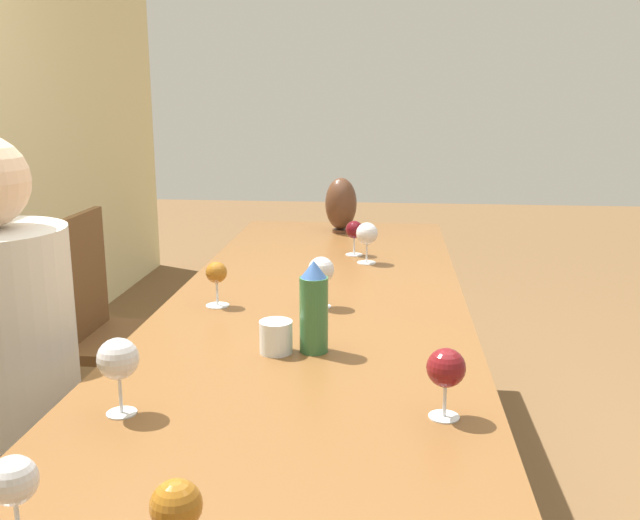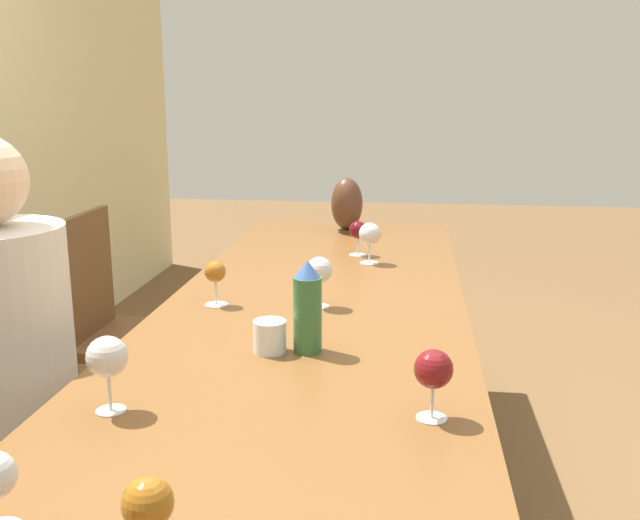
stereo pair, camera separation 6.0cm
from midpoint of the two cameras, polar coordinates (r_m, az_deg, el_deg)
dining_table at (r=2.11m, az=0.15°, el=-5.65°), size 2.81×0.90×0.76m
water_bottle at (r=1.72m, az=0.01°, el=-3.86°), size 0.07×0.07×0.23m
water_tumbler at (r=1.74m, az=-3.04°, el=-6.13°), size 0.08×0.08×0.08m
vase at (r=3.18m, az=2.77°, el=4.47°), size 0.14×0.14×0.25m
wine_glass_0 at (r=1.40m, az=10.30°, el=-8.69°), size 0.08×0.08×0.14m
wine_glass_1 at (r=1.46m, az=-15.52°, el=-7.56°), size 0.08×0.08×0.16m
wine_glass_2 at (r=0.99m, az=-11.82°, el=-18.69°), size 0.07×0.07×0.14m
wine_glass_3 at (r=2.62m, az=4.67°, el=2.04°), size 0.08×0.08×0.15m
wine_glass_4 at (r=2.08m, az=0.79°, el=-0.88°), size 0.08×0.08×0.15m
wine_glass_6 at (r=2.75m, az=3.69°, el=2.33°), size 0.07×0.07×0.13m
wine_glass_7 at (r=2.12m, az=-7.54°, el=-1.08°), size 0.07×0.07×0.13m
chair_far at (r=2.88m, az=-14.98°, el=-4.98°), size 0.44×0.44×0.93m
person_near at (r=1.99m, az=-23.05°, el=-8.28°), size 0.37×0.37×1.29m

